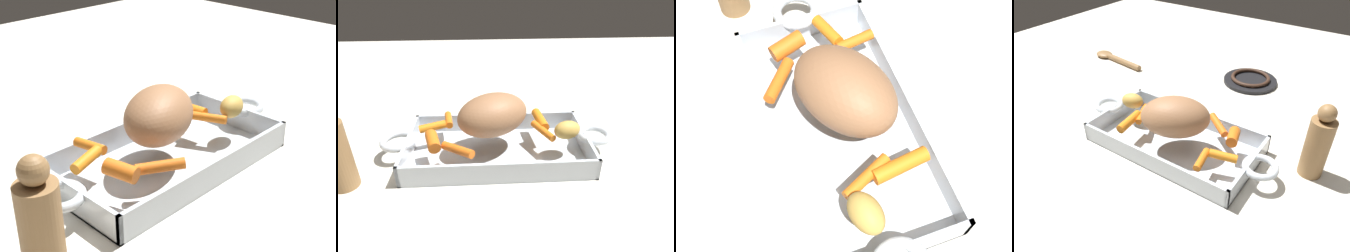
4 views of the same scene
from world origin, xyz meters
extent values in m
plane|color=silver|center=(0.00, 0.00, 0.00)|extent=(1.99, 1.99, 0.00)
cube|color=silver|center=(0.00, 0.00, 0.00)|extent=(0.37, 0.20, 0.01)
cube|color=silver|center=(0.00, 0.09, 0.02)|extent=(0.37, 0.01, 0.04)
cube|color=silver|center=(0.00, -0.09, 0.02)|extent=(0.37, 0.01, 0.04)
cube|color=silver|center=(-0.18, 0.00, 0.02)|extent=(0.01, 0.20, 0.04)
torus|color=silver|center=(-0.20, 0.00, 0.04)|extent=(0.07, 0.07, 0.01)
ellipsoid|color=#9A6945|center=(-0.01, 0.01, 0.09)|extent=(0.18, 0.15, 0.08)
cylinder|color=orange|center=(-0.10, 0.06, 0.05)|extent=(0.02, 0.06, 0.02)
cylinder|color=orange|center=(-0.12, -0.03, 0.06)|extent=(0.04, 0.05, 0.03)
cylinder|color=orange|center=(0.09, 0.00, 0.05)|extent=(0.04, 0.07, 0.01)
cylinder|color=orange|center=(0.09, 0.04, 0.05)|extent=(0.03, 0.07, 0.02)
cylinder|color=orange|center=(-0.13, 0.03, 0.05)|extent=(0.06, 0.03, 0.02)
cylinder|color=orange|center=(-0.08, -0.06, 0.05)|extent=(0.07, 0.06, 0.02)
ellipsoid|color=gold|center=(0.14, -0.02, 0.06)|extent=(0.06, 0.05, 0.04)
camera|label=1|loc=(-0.48, -0.47, 0.40)|focal=52.72mm
camera|label=2|loc=(-0.01, -0.50, 0.36)|focal=30.99mm
camera|label=3|loc=(0.28, -0.09, 0.53)|focal=47.50mm
camera|label=4|loc=(-0.33, 0.45, 0.45)|focal=33.69mm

